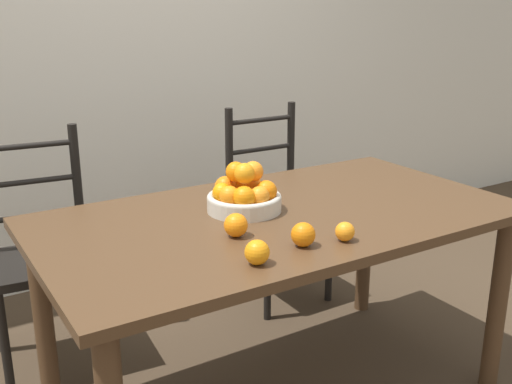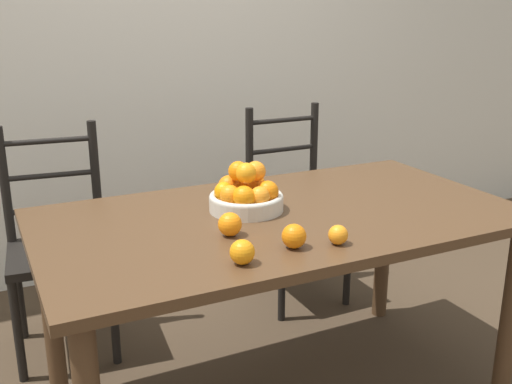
# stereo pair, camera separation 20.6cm
# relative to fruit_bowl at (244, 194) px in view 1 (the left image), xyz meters

# --- Properties ---
(wall_back) EXTENTS (8.00, 0.06, 2.60)m
(wall_back) POSITION_rel_fruit_bowl_xyz_m (0.10, 1.41, 0.47)
(wall_back) COLOR silver
(wall_back) RESTS_ON ground_plane
(dining_table) EXTENTS (1.70, 0.93, 0.77)m
(dining_table) POSITION_rel_fruit_bowl_xyz_m (0.10, -0.09, -0.16)
(dining_table) COLOR #4C331E
(dining_table) RESTS_ON ground_plane
(fruit_bowl) EXTENTS (0.27, 0.27, 0.18)m
(fruit_bowl) POSITION_rel_fruit_bowl_xyz_m (0.00, 0.00, 0.00)
(fruit_bowl) COLOR beige
(fruit_bowl) RESTS_ON dining_table
(orange_loose_0) EXTENTS (0.08, 0.08, 0.08)m
(orange_loose_0) POSITION_rel_fruit_bowl_xyz_m (-0.15, -0.21, -0.02)
(orange_loose_0) COLOR orange
(orange_loose_0) RESTS_ON dining_table
(orange_loose_1) EXTENTS (0.07, 0.07, 0.07)m
(orange_loose_1) POSITION_rel_fruit_bowl_xyz_m (-0.21, -0.43, -0.03)
(orange_loose_1) COLOR orange
(orange_loose_1) RESTS_ON dining_table
(orange_loose_2) EXTENTS (0.06, 0.06, 0.06)m
(orange_loose_2) POSITION_rel_fruit_bowl_xyz_m (0.12, -0.42, -0.03)
(orange_loose_2) COLOR orange
(orange_loose_2) RESTS_ON dining_table
(orange_loose_3) EXTENTS (0.08, 0.08, 0.08)m
(orange_loose_3) POSITION_rel_fruit_bowl_xyz_m (-0.02, -0.39, -0.02)
(orange_loose_3) COLOR orange
(orange_loose_3) RESTS_ON dining_table
(chair_left) EXTENTS (0.46, 0.44, 0.99)m
(chair_left) POSITION_rel_fruit_bowl_xyz_m (-0.58, 0.68, -0.36)
(chair_left) COLOR black
(chair_left) RESTS_ON ground_plane
(chair_right) EXTENTS (0.42, 0.40, 0.99)m
(chair_right) POSITION_rel_fruit_bowl_xyz_m (0.59, 0.68, -0.36)
(chair_right) COLOR black
(chair_right) RESTS_ON ground_plane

